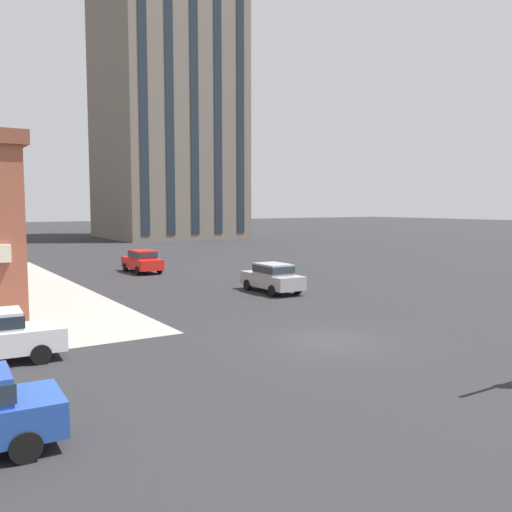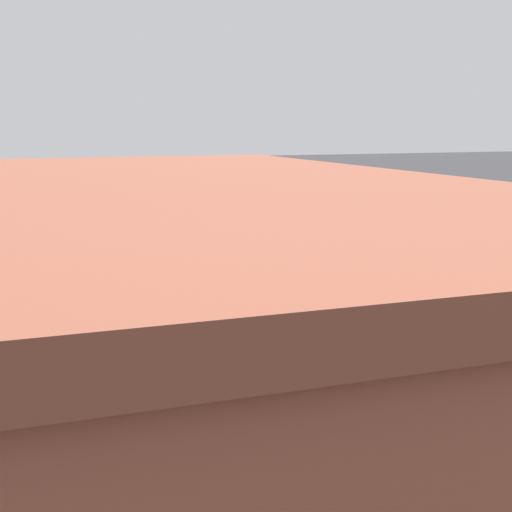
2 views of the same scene
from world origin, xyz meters
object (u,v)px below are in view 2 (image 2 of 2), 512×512
(pedestrian_at_curb, at_px, (389,226))
(street_lamp_corner_far, at_px, (291,188))
(traffic_signal_main, at_px, (384,206))
(street_lamp_mid_sidewalk, at_px, (326,202))
(car_parked_curb, at_px, (268,227))
(car_cross_eastbound, at_px, (166,220))
(pedestrian_near_bench, at_px, (501,231))
(bench_mid_block, at_px, (349,233))
(car_main_mid, at_px, (131,268))
(bollard_sphere_curb_f, at_px, (318,231))
(bollard_sphere_curb_b, at_px, (358,243))
(bollard_sphere_curb_c, at_px, (347,241))
(bench_near_signal, at_px, (369,238))
(pedestrian_walking_east, at_px, (455,231))
(bollard_sphere_curb_e, at_px, (327,236))
(street_lamp_corner_near, at_px, (364,203))
(car_main_southbound_near, at_px, (372,322))
(bollard_sphere_curb_d, at_px, (336,236))
(bollard_sphere_curb_a, at_px, (364,246))

(pedestrian_at_curb, relative_size, street_lamp_corner_far, 0.29)
(traffic_signal_main, height_order, street_lamp_mid_sidewalk, traffic_signal_main)
(street_lamp_corner_far, bearing_deg, car_parked_curb, 138.96)
(car_cross_eastbound, bearing_deg, pedestrian_near_bench, -125.42)
(bench_mid_block, bearing_deg, car_main_mid, 120.07)
(bollard_sphere_curb_f, distance_m, pedestrian_at_curb, 5.92)
(bollard_sphere_curb_b, height_order, car_parked_curb, car_parked_curb)
(bollard_sphere_curb_c, xyz_separation_m, street_lamp_corner_far, (9.99, 0.32, 3.21))
(bench_near_signal, xyz_separation_m, pedestrian_walking_east, (-2.72, -6.04, 0.61))
(bollard_sphere_curb_e, height_order, street_lamp_corner_near, street_lamp_corner_near)
(street_lamp_corner_far, bearing_deg, car_main_southbound_near, 161.97)
(bollard_sphere_curb_b, xyz_separation_m, bollard_sphere_curb_f, (7.05, -0.07, 0.00))
(bench_near_signal, xyz_separation_m, street_lamp_corner_near, (-3.53, 2.56, 3.19))
(car_main_southbound_near, bearing_deg, traffic_signal_main, -31.75)
(bollard_sphere_curb_f, height_order, street_lamp_corner_far, street_lamp_corner_far)
(bollard_sphere_curb_d, bearing_deg, car_main_southbound_near, 156.10)
(bollard_sphere_curb_c, distance_m, bollard_sphere_curb_f, 5.61)
(pedestrian_walking_east, relative_size, car_main_southbound_near, 0.36)
(bench_mid_block, height_order, car_parked_curb, car_parked_curb)
(traffic_signal_main, relative_size, pedestrian_near_bench, 4.32)
(bollard_sphere_curb_d, height_order, car_main_mid, car_main_mid)
(bench_near_signal, xyz_separation_m, car_main_mid, (-8.82, 20.88, 0.59))
(bench_near_signal, distance_m, pedestrian_near_bench, 10.22)
(bollard_sphere_curb_e, height_order, street_lamp_mid_sidewalk, street_lamp_mid_sidewalk)
(bollard_sphere_curb_b, relative_size, pedestrian_near_bench, 0.45)
(bollard_sphere_curb_a, bearing_deg, car_parked_curb, 26.86)
(pedestrian_near_bench, relative_size, car_main_mid, 0.37)
(pedestrian_at_curb, distance_m, car_main_southbound_near, 30.53)
(bollard_sphere_curb_d, distance_m, car_main_southbound_near, 28.39)
(bollard_sphere_curb_f, xyz_separation_m, car_parked_curb, (-0.17, 4.50, 0.55))
(bollard_sphere_curb_a, distance_m, bollard_sphere_curb_d, 5.19)
(bollard_sphere_curb_f, distance_m, street_lamp_corner_far, 5.47)
(bench_near_signal, relative_size, car_main_mid, 0.41)
(pedestrian_walking_east, xyz_separation_m, street_lamp_corner_far, (11.79, 8.85, 2.65))
(traffic_signal_main, height_order, bollard_sphere_curb_c, traffic_signal_main)
(bollard_sphere_curb_f, height_order, pedestrian_walking_east, pedestrian_walking_east)
(bollard_sphere_curb_c, xyz_separation_m, bench_mid_block, (4.15, -2.42, -0.05))
(car_main_southbound_near, bearing_deg, pedestrian_near_bench, -48.62)
(bench_near_signal, bearing_deg, bollard_sphere_curb_e, 57.55)
(bollard_sphere_curb_d, distance_m, pedestrian_walking_east, 9.28)
(bollard_sphere_curb_c, height_order, street_lamp_corner_far, street_lamp_corner_far)
(bollard_sphere_curb_d, bearing_deg, car_parked_curb, 55.86)
(pedestrian_near_bench, bearing_deg, street_lamp_corner_near, 86.55)
(bollard_sphere_curb_d, xyz_separation_m, car_cross_eastbound, (10.43, 11.14, 0.55))
(bollard_sphere_curb_a, xyz_separation_m, bollard_sphere_curb_d, (5.18, -0.36, 0.00))
(bollard_sphere_curb_b, bearing_deg, bollard_sphere_curb_e, 6.63)
(street_lamp_corner_far, bearing_deg, car_cross_eastbound, 75.17)
(bollard_sphere_curb_a, height_order, street_lamp_mid_sidewalk, street_lamp_mid_sidewalk)
(street_lamp_mid_sidewalk, height_order, street_lamp_corner_far, street_lamp_corner_far)
(bench_near_signal, relative_size, pedestrian_walking_east, 1.11)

